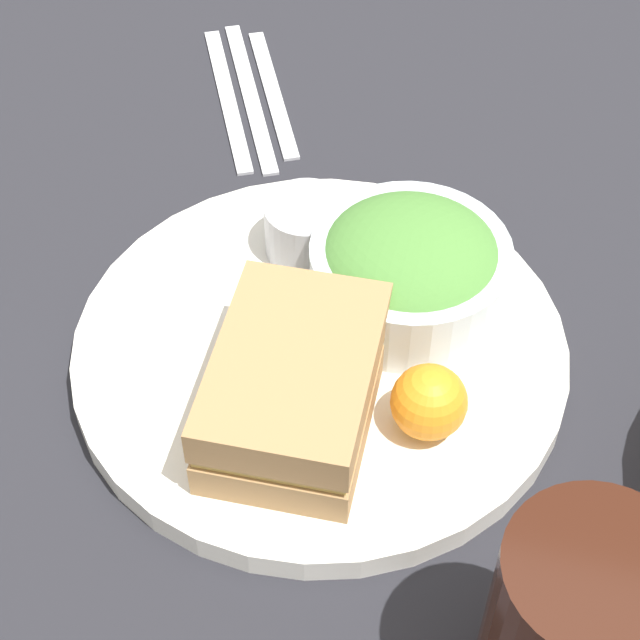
% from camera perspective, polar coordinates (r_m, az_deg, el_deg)
% --- Properties ---
extents(ground_plane, '(4.00, 4.00, 0.00)m').
position_cam_1_polar(ground_plane, '(0.66, 0.00, -2.16)').
color(ground_plane, '#232328').
extents(plate, '(0.30, 0.30, 0.02)m').
position_cam_1_polar(plate, '(0.65, 0.00, -1.67)').
color(plate, white).
rests_on(plate, ground_plane).
extents(sandwich, '(0.13, 0.09, 0.05)m').
position_cam_1_polar(sandwich, '(0.59, -1.05, -3.61)').
color(sandwich, '#A37A4C').
rests_on(sandwich, plate).
extents(salad_bowl, '(0.12, 0.12, 0.06)m').
position_cam_1_polar(salad_bowl, '(0.65, 4.82, 2.80)').
color(salad_bowl, silver).
rests_on(salad_bowl, plate).
extents(dressing_cup, '(0.05, 0.05, 0.04)m').
position_cam_1_polar(dressing_cup, '(0.69, -0.71, 4.93)').
color(dressing_cup, '#B7B7BC').
rests_on(dressing_cup, plate).
extents(orange_wedge, '(0.04, 0.04, 0.04)m').
position_cam_1_polar(orange_wedge, '(0.59, 5.83, -4.38)').
color(orange_wedge, orange).
rests_on(orange_wedge, plate).
extents(drink_glass, '(0.08, 0.08, 0.13)m').
position_cam_1_polar(drink_glass, '(0.50, 13.44, -16.22)').
color(drink_glass, '#38190F').
rests_on(drink_glass, ground_plane).
extents(fork, '(0.17, 0.09, 0.01)m').
position_cam_1_polar(fork, '(0.86, -4.96, 11.77)').
color(fork, silver).
rests_on(fork, ground_plane).
extents(knife, '(0.18, 0.10, 0.01)m').
position_cam_1_polar(knife, '(0.86, -3.75, 11.93)').
color(knife, silver).
rests_on(knife, ground_plane).
extents(spoon, '(0.15, 0.08, 0.01)m').
position_cam_1_polar(spoon, '(0.86, -2.54, 12.09)').
color(spoon, silver).
rests_on(spoon, ground_plane).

